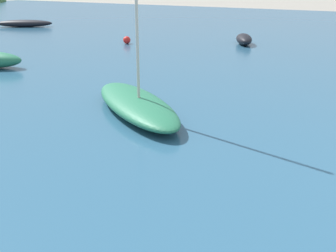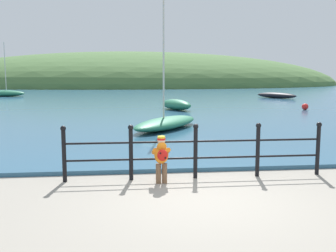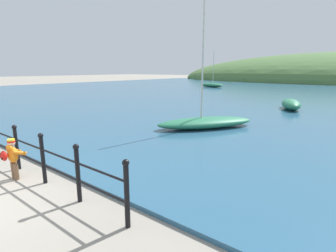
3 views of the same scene
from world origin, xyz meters
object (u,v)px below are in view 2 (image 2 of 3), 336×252
object	(u,v)px
boat_far_left	(176,105)
mooring_buoy	(305,107)
boat_mid_harbor	(276,95)
boat_white_sailboat	(166,122)
boat_blue_hull	(5,93)
child_in_coat	(162,155)

from	to	relation	value
boat_far_left	mooring_buoy	size ratio (longest dim) A/B	7.92
boat_mid_harbor	boat_far_left	bearing A→B (deg)	-135.32
boat_white_sailboat	boat_mid_harbor	world-z (taller)	boat_white_sailboat
boat_white_sailboat	mooring_buoy	bearing A→B (deg)	37.98
boat_blue_hull	boat_white_sailboat	distance (m)	27.34
boat_mid_harbor	mooring_buoy	world-z (taller)	boat_mid_harbor
mooring_buoy	child_in_coat	bearing A→B (deg)	-124.56
boat_blue_hull	boat_mid_harbor	distance (m)	25.64
mooring_buoy	boat_white_sailboat	bearing A→B (deg)	-142.02
boat_white_sailboat	mooring_buoy	world-z (taller)	boat_white_sailboat
child_in_coat	boat_white_sailboat	xyz separation A→B (m)	(0.89, 7.48, -0.26)
boat_blue_hull	mooring_buoy	size ratio (longest dim) A/B	13.08
boat_far_left	mooring_buoy	distance (m)	7.81
child_in_coat	boat_white_sailboat	distance (m)	7.54
child_in_coat	boat_white_sailboat	world-z (taller)	boat_white_sailboat
child_in_coat	boat_far_left	xyz separation A→B (m)	(2.36, 15.64, -0.19)
boat_far_left	child_in_coat	bearing A→B (deg)	-98.58
child_in_coat	boat_mid_harbor	xyz separation A→B (m)	(12.77, 25.93, -0.25)
boat_mid_harbor	boat_white_sailboat	bearing A→B (deg)	-122.77
boat_blue_hull	boat_white_sailboat	xyz separation A→B (m)	(13.16, -23.96, -0.06)
boat_blue_hull	mooring_buoy	xyz separation A→B (m)	(22.38, -16.76, -0.12)
child_in_coat	mooring_buoy	bearing A→B (deg)	55.44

